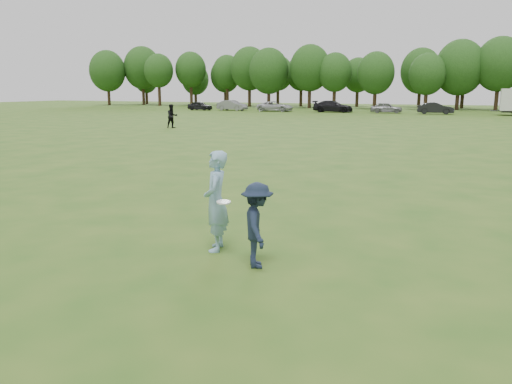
% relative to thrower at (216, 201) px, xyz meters
% --- Properties ---
extents(ground, '(200.00, 200.00, 0.00)m').
position_rel_thrower_xyz_m(ground, '(0.14, -0.18, -1.01)').
color(ground, '#2A5317').
rests_on(ground, ground).
extents(thrower, '(0.70, 0.85, 2.01)m').
position_rel_thrower_xyz_m(thrower, '(0.00, 0.00, 0.00)').
color(thrower, '#81ACC8').
rests_on(thrower, ground).
extents(defender, '(0.98, 1.16, 1.56)m').
position_rel_thrower_xyz_m(defender, '(1.12, -0.57, -0.22)').
color(defender, '#192337').
rests_on(defender, ground).
extents(player_far_a, '(1.15, 1.20, 1.95)m').
position_rel_thrower_xyz_m(player_far_a, '(-17.85, 26.87, -0.03)').
color(player_far_a, black).
rests_on(player_far_a, ground).
extents(car_a, '(4.01, 1.99, 1.31)m').
position_rel_thrower_xyz_m(car_a, '(-32.72, 58.39, -0.35)').
color(car_a, black).
rests_on(car_a, ground).
extents(car_b, '(4.76, 2.18, 1.51)m').
position_rel_thrower_xyz_m(car_b, '(-27.73, 59.17, -0.25)').
color(car_b, slate).
rests_on(car_b, ground).
extents(car_c, '(5.20, 2.50, 1.43)m').
position_rel_thrower_xyz_m(car_c, '(-20.75, 58.81, -0.29)').
color(car_c, '#B9B8BE').
rests_on(car_c, ground).
extents(car_d, '(5.52, 2.42, 1.58)m').
position_rel_thrower_xyz_m(car_d, '(-12.60, 59.59, -0.22)').
color(car_d, black).
rests_on(car_d, ground).
extents(car_e, '(4.33, 2.21, 1.41)m').
position_rel_thrower_xyz_m(car_e, '(-5.43, 59.87, -0.30)').
color(car_e, gray).
rests_on(car_e, ground).
extents(car_f, '(4.60, 2.05, 1.47)m').
position_rel_thrower_xyz_m(car_f, '(0.74, 59.47, -0.27)').
color(car_f, black).
rests_on(car_f, ground).
extents(disc_in_play, '(0.33, 0.32, 0.06)m').
position_rel_thrower_xyz_m(disc_in_play, '(0.31, -0.29, 0.07)').
color(disc_in_play, white).
rests_on(disc_in_play, ground).
extents(treeline, '(130.35, 18.39, 11.74)m').
position_rel_thrower_xyz_m(treeline, '(2.95, 76.71, 5.26)').
color(treeline, '#332114').
rests_on(treeline, ground).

